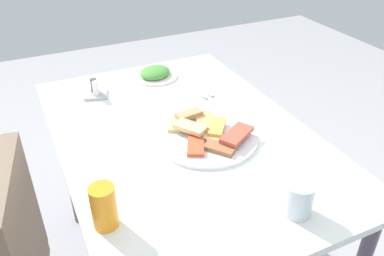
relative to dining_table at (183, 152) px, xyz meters
The scene contains 9 objects.
dining_table is the anchor object (origin of this frame).
pide_platter 0.13m from the dining_table, 138.42° to the right, with size 0.35×0.35×0.05m.
salad_plate_greens 0.49m from the dining_table, ahead, with size 0.20×0.20×0.05m.
soda_can 0.49m from the dining_table, 131.31° to the left, with size 0.07×0.07×0.12m, color orange.
drinking_glass 0.51m from the dining_table, 166.62° to the right, with size 0.08×0.08×0.10m, color silver.
paper_napkin 0.34m from the dining_table, 33.62° to the right, with size 0.11×0.11×0.00m, color white.
fork 0.35m from the dining_table, 36.18° to the right, with size 0.16×0.02×0.01m, color silver.
spoon 0.33m from the dining_table, 30.90° to the right, with size 0.18×0.01×0.01m, color silver.
condiment_caddy 0.47m from the dining_table, 26.88° to the left, with size 0.11×0.11×0.07m.
Camera 1 is at (-1.08, 0.47, 1.53)m, focal length 37.51 mm.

